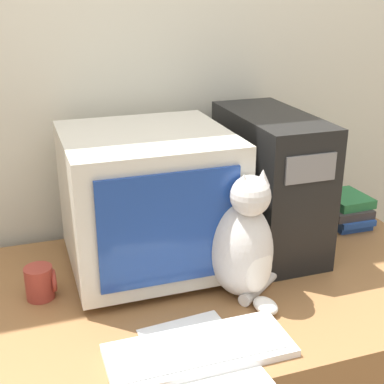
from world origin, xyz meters
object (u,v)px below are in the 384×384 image
computer_tower (269,182)px  pen (155,343)px  crt_monitor (148,200)px  cat (243,245)px  mug (41,282)px  keyboard (200,350)px  book_stack (344,209)px

computer_tower → pen: 0.65m
crt_monitor → cat: crt_monitor is taller
pen → mug: size_ratio=1.42×
keyboard → book_stack: 0.88m
keyboard → cat: bearing=46.4°
book_stack → mug: bearing=-171.3°
keyboard → pen: (-0.09, 0.07, -0.01)m
mug → book_stack: bearing=8.7°
keyboard → cat: 0.31m
keyboard → cat: size_ratio=1.19×
keyboard → mug: (-0.32, 0.36, 0.04)m
computer_tower → pen: (-0.48, -0.39, -0.21)m
book_stack → pen: bearing=-150.7°
crt_monitor → computer_tower: 0.39m
computer_tower → cat: 0.33m
book_stack → mug: 1.05m
computer_tower → book_stack: bearing=10.7°
book_stack → mug: (-1.04, -0.16, -0.00)m
keyboard → cat: cat is taller
computer_tower → keyboard: 0.63m
keyboard → pen: size_ratio=3.29×
pen → cat: bearing=25.9°
computer_tower → mug: 0.73m
pen → computer_tower: bearing=39.2°
book_stack → mug: size_ratio=2.35×
computer_tower → book_stack: (0.33, 0.06, -0.16)m
cat → computer_tower: bearing=37.6°
cat → pen: size_ratio=2.76×
crt_monitor → keyboard: 0.48m
keyboard → pen: keyboard is taller
pen → mug: bearing=128.7°
computer_tower → keyboard: bearing=-130.6°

